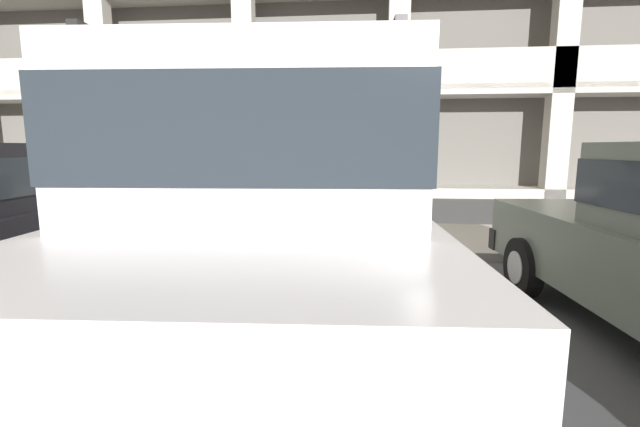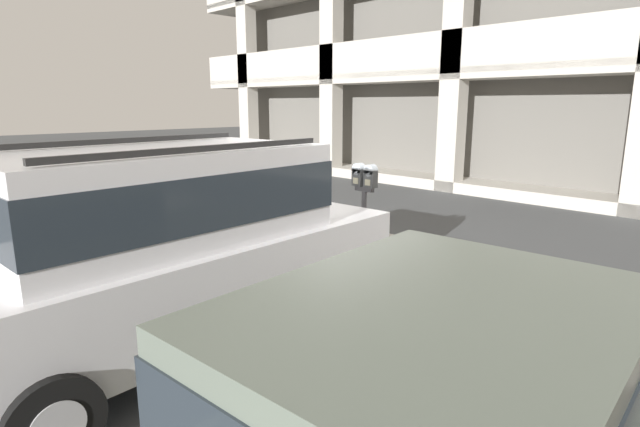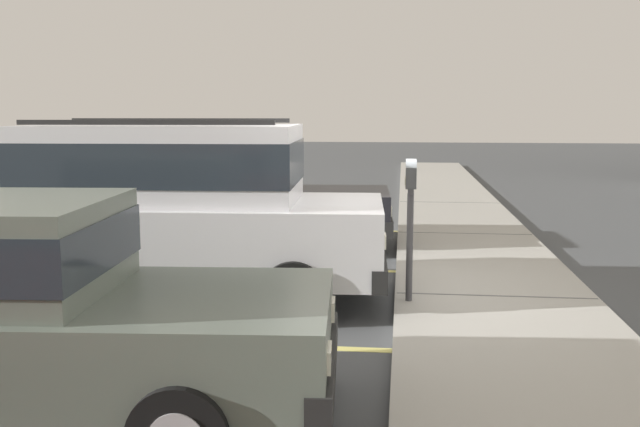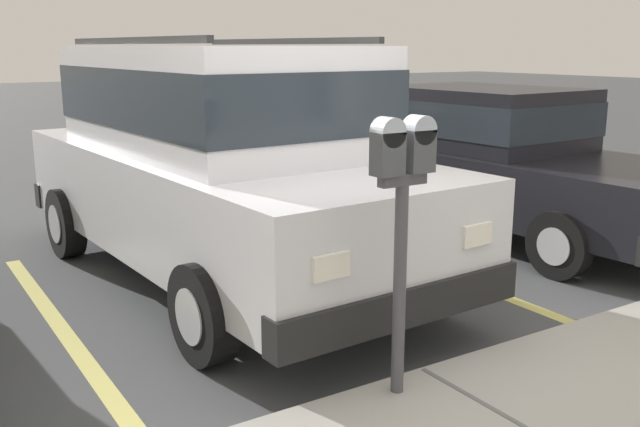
# 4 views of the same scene
# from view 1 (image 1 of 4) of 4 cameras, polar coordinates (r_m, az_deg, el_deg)

# --- Properties ---
(ground_plane) EXTENTS (80.00, 80.00, 0.10)m
(ground_plane) POSITION_cam_1_polar(r_m,az_deg,el_deg) (5.74, -1.86, -6.87)
(ground_plane) COLOR #444749
(sidewalk) EXTENTS (40.00, 2.20, 0.12)m
(sidewalk) POSITION_cam_1_polar(r_m,az_deg,el_deg) (6.96, -0.46, -3.12)
(sidewalk) COLOR #9E9B93
(sidewalk) RESTS_ON ground_plane
(parking_stall_lines) EXTENTS (12.81, 4.80, 0.01)m
(parking_stall_lines) POSITION_cam_1_polar(r_m,az_deg,el_deg) (4.42, 16.81, -11.37)
(parking_stall_lines) COLOR #DBD16B
(parking_stall_lines) RESTS_ON ground_plane
(silver_suv) EXTENTS (2.20, 4.87, 2.03)m
(silver_suv) POSITION_cam_1_polar(r_m,az_deg,el_deg) (3.24, -5.24, 1.45)
(silver_suv) COLOR silver
(silver_suv) RESTS_ON ground_plane
(parking_meter_near) EXTENTS (0.35, 0.12, 1.51)m
(parking_meter_near) POSITION_cam_1_polar(r_m,az_deg,el_deg) (5.85, 1.43, 6.26)
(parking_meter_near) COLOR #47474C
(parking_meter_near) RESTS_ON sidewalk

